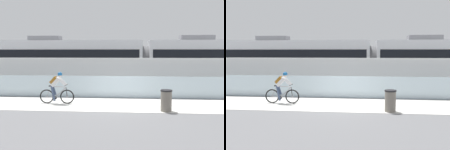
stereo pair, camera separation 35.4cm
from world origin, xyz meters
TOP-DOWN VIEW (x-y plane):
  - ground_plane at (0.00, 0.00)m, footprint 200.00×200.00m
  - bike_path_deck at (0.00, 0.00)m, footprint 32.00×3.20m
  - glass_parapet at (0.00, 1.85)m, footprint 32.00×0.05m
  - concrete_barrier_wall at (0.00, 3.65)m, footprint 32.00×0.36m
  - tram_rail_near at (0.00, 6.13)m, footprint 32.00×0.08m
  - tram_rail_far at (0.00, 7.57)m, footprint 32.00×0.08m
  - tram at (1.66, 6.85)m, footprint 22.56×2.54m
  - cyclist_on_bike at (-3.13, -0.00)m, footprint 1.77×0.58m
  - trash_bin at (2.15, -1.25)m, footprint 0.51×0.51m

SIDE VIEW (x-z plane):
  - ground_plane at x=0.00m, z-range 0.00..0.00m
  - tram_rail_near at x=0.00m, z-range 0.00..0.01m
  - tram_rail_far at x=0.00m, z-range 0.00..0.01m
  - bike_path_deck at x=0.00m, z-range 0.00..0.01m
  - trash_bin at x=2.15m, z-range 0.00..0.96m
  - glass_parapet at x=0.00m, z-range 0.00..1.24m
  - cyclist_on_bike at x=-3.13m, z-range -0.01..1.60m
  - concrete_barrier_wall at x=0.00m, z-range 0.00..2.21m
  - tram at x=1.66m, z-range -0.01..3.80m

